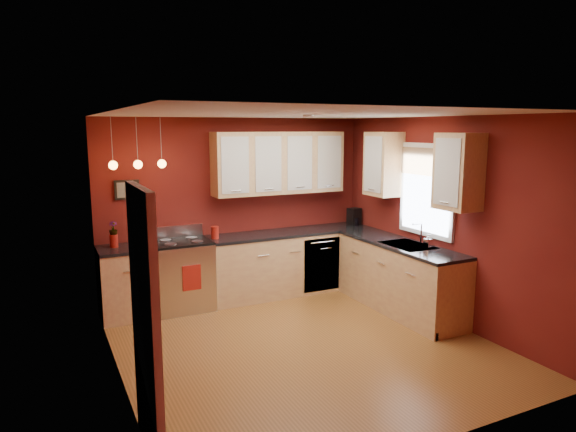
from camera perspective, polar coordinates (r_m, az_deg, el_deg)
name	(u,v)px	position (r m, az deg, el deg)	size (l,w,h in m)	color
floor	(304,345)	(6.07, 1.77, -14.11)	(4.20, 4.20, 0.00)	#945B2B
ceiling	(305,114)	(5.55, 1.92, 11.25)	(4.00, 4.20, 0.02)	silver
wall_back	(237,208)	(7.56, -5.67, 0.92)	(4.00, 0.02, 2.60)	maroon
wall_front	(437,286)	(4.00, 16.27, -7.43)	(4.00, 0.02, 2.60)	maroon
wall_left	(116,253)	(5.07, -18.60, -3.94)	(0.02, 4.20, 2.60)	maroon
wall_right	(443,220)	(6.83, 16.83, -0.41)	(0.02, 4.20, 2.60)	maroon
base_cabinets_back_left	(127,284)	(7.05, -17.41, -7.21)	(0.70, 0.60, 0.90)	#DDB976
base_cabinets_back_right	(291,263)	(7.75, 0.30, -5.24)	(2.54, 0.60, 0.90)	#DDB976
base_cabinets_right	(399,278)	(7.16, 12.25, -6.74)	(0.60, 2.10, 0.90)	#DDB976
counter_back_left	(126,249)	(6.94, -17.61, -3.49)	(0.70, 0.62, 0.04)	black
counter_back_right	(291,232)	(7.64, 0.31, -1.83)	(2.54, 0.62, 0.04)	black
counter_right	(400,244)	(7.04, 12.39, -3.07)	(0.62, 2.10, 0.04)	black
gas_range	(183,275)	(7.18, -11.63, -6.40)	(0.76, 0.64, 1.11)	silver
dishwasher_front	(322,265)	(7.67, 3.76, -5.42)	(0.60, 0.02, 0.80)	silver
sink	(408,247)	(6.93, 13.17, -3.35)	(0.50, 0.70, 0.33)	gray
window	(427,187)	(6.97, 15.16, 3.11)	(0.06, 1.02, 1.22)	white
door_left_wall	(146,324)	(4.01, -15.54, -11.47)	(0.12, 0.82, 2.05)	white
upper_cabinets_back	(279,163)	(7.56, -1.00, 5.92)	(2.00, 0.35, 0.90)	#DDB976
upper_cabinets_right	(417,167)	(6.87, 14.17, 5.25)	(0.35, 1.95, 0.90)	#DDB976
wall_picture	(127,190)	(7.10, -17.46, 2.80)	(0.32, 0.03, 0.26)	black
pendant_lights	(138,164)	(6.76, -16.33, 5.58)	(0.71, 0.11, 0.66)	gray
red_canister	(215,232)	(7.17, -8.13, -1.82)	(0.11, 0.11, 0.17)	#A31A11
red_vase	(114,241)	(6.96, -18.78, -2.64)	(0.10, 0.10, 0.17)	#A31A11
flowers	(113,229)	(6.93, -18.85, -1.36)	(0.11, 0.11, 0.19)	#A31A11
coffee_maker	(354,217)	(8.16, 7.38, -0.14)	(0.21, 0.20, 0.27)	black
soap_pump	(428,241)	(6.78, 15.30, -2.71)	(0.08, 0.09, 0.19)	silver
dish_towel	(192,278)	(6.87, -10.64, -6.76)	(0.25, 0.02, 0.33)	#A31A11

